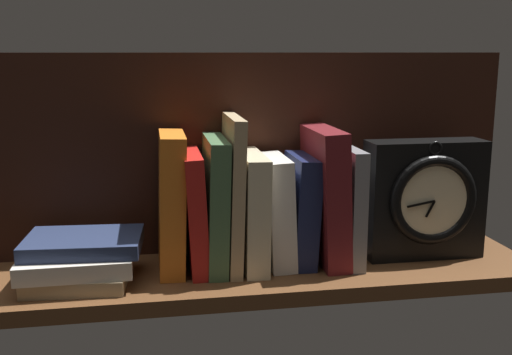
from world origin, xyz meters
TOP-DOWN VIEW (x-y plane):
  - ground_plane at (0.00, 0.00)cm, footprint 92.29×22.43cm
  - back_panel at (0.00, 10.61)cm, footprint 92.29×1.20cm
  - book_orange_pandolfini at (-14.41, 2.02)cm, footprint 4.67×13.05cm
  - book_red_requiem at (-10.71, 2.02)cm, footprint 3.69×14.59cm
  - book_green_romantic at (-7.41, 2.02)cm, footprint 3.80×15.17cm
  - book_tan_shortstories at (-4.54, 2.02)cm, footprint 2.84×15.50cm
  - book_cream_twain at (-1.38, 2.02)cm, footprint 3.96×15.84cm
  - book_white_catcher at (2.79, 2.02)cm, footprint 4.85×12.61cm
  - book_navy_bierce at (7.00, 2.02)cm, footprint 4.69×12.43cm
  - book_maroon_dawkins at (11.26, 2.02)cm, footprint 5.21×15.99cm
  - book_gray_chess at (14.83, 2.02)cm, footprint 2.46×15.94cm
  - framed_clock at (28.70, 0.65)cm, footprint 20.35×7.62cm
  - book_stack_side at (-28.82, -1.46)cm, footprint 18.70×14.61cm

SIDE VIEW (x-z plane):
  - ground_plane at x=0.00cm, z-range -2.50..0.00cm
  - book_stack_side at x=-28.82cm, z-range 0.06..7.34cm
  - book_white_catcher at x=2.79cm, z-range -0.08..18.25cm
  - book_navy_bierce at x=7.00cm, z-range -0.08..18.29cm
  - book_cream_twain at x=-1.38cm, z-range -0.02..18.86cm
  - book_red_requiem at x=-10.71cm, z-range -0.05..19.30cm
  - book_gray_chess at x=14.83cm, z-range 0.00..19.63cm
  - framed_clock at x=28.70cm, z-range -0.06..20.64cm
  - book_green_romantic at x=-7.41cm, z-range -0.04..21.58cm
  - book_orange_pandolfini at x=-14.41cm, z-range -0.06..22.49cm
  - book_maroon_dawkins at x=11.26cm, z-range -0.09..22.76cm
  - book_tan_shortstories at x=-4.54cm, z-range -0.03..25.01cm
  - back_panel at x=0.00cm, z-range 0.00..34.93cm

